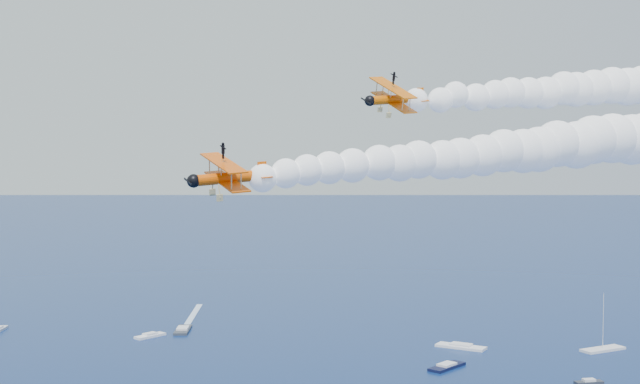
{
  "coord_description": "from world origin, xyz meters",
  "views": [
    {
      "loc": [
        -9.74,
        -71.95,
        55.76
      ],
      "look_at": [
        -2.3,
        18.77,
        50.99
      ],
      "focal_mm": 48.59,
      "sensor_mm": 36.0,
      "label": 1
    }
  ],
  "objects": [
    {
      "name": "biplane_trail",
      "position": [
        -11.63,
        11.05,
        52.79
      ],
      "size": [
        10.62,
        12.07,
        7.6
      ],
      "primitive_type": null,
      "rotation": [
        -0.19,
        0.07,
        3.48
      ],
      "color": "#E25004"
    },
    {
      "name": "smoke_trail_lead",
      "position": [
        35.62,
        36.51,
        63.49
      ],
      "size": [
        62.98,
        42.48,
        11.2
      ],
      "primitive_type": null,
      "rotation": [
        0.0,
        0.0,
        3.48
      ],
      "color": "white"
    },
    {
      "name": "biplane_lead",
      "position": [
        7.02,
        26.49,
        61.18
      ],
      "size": [
        10.21,
        11.72,
        8.22
      ],
      "primitive_type": null,
      "rotation": [
        -0.35,
        0.07,
        3.48
      ],
      "color": "#D75B04"
    },
    {
      "name": "smoke_trail_trail",
      "position": [
        16.95,
        21.1,
        55.1
      ],
      "size": [
        62.99,
        42.58,
        11.2
      ],
      "primitive_type": null,
      "rotation": [
        0.0,
        0.0,
        3.48
      ],
      "color": "white"
    },
    {
      "name": "boat_wakes",
      "position": [
        -4.87,
        151.13,
        0.03
      ],
      "size": [
        208.03,
        179.09,
        0.04
      ],
      "color": "white",
      "rests_on": "ground"
    }
  ]
}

